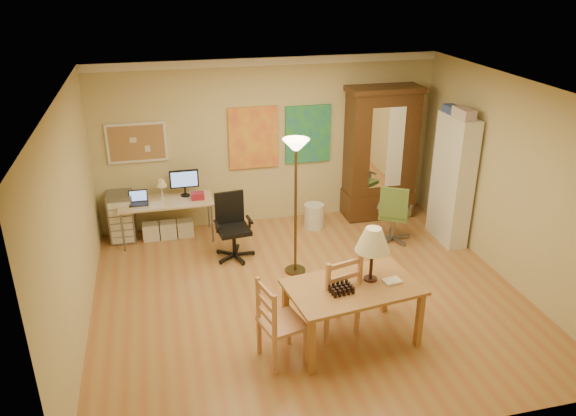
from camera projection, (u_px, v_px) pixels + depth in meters
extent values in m
plane|color=#A9693C|center=(309.00, 296.00, 7.36)|extent=(5.50, 5.50, 0.00)
cube|color=white|center=(268.00, 61.00, 8.49)|extent=(5.50, 0.08, 0.12)
cube|color=#A47B4D|center=(137.00, 143.00, 8.52)|extent=(0.90, 0.04, 0.62)
cube|color=yellow|center=(254.00, 138.00, 8.92)|extent=(0.80, 0.04, 1.00)
cube|color=teal|center=(308.00, 134.00, 9.11)|extent=(0.75, 0.04, 0.95)
cube|color=#986131|center=(353.00, 287.00, 6.22)|extent=(1.56, 1.07, 0.04)
cube|color=#986131|center=(311.00, 347.00, 5.83)|extent=(0.08, 0.08, 0.69)
cube|color=#986131|center=(419.00, 320.00, 6.27)|extent=(0.08, 0.08, 0.69)
cube|color=#986131|center=(286.00, 310.00, 6.46)|extent=(0.08, 0.08, 0.69)
cube|color=#986131|center=(385.00, 287.00, 6.90)|extent=(0.08, 0.08, 0.69)
cylinder|color=black|center=(370.00, 279.00, 6.33)|extent=(0.16, 0.16, 0.02)
cylinder|color=black|center=(371.00, 264.00, 6.26)|extent=(0.04, 0.04, 0.39)
cone|color=beige|center=(373.00, 239.00, 6.13)|extent=(0.39, 0.39, 0.27)
cube|color=silver|center=(392.00, 281.00, 6.27)|extent=(0.21, 0.17, 0.03)
cube|color=black|center=(341.00, 289.00, 6.08)|extent=(0.30, 0.25, 0.08)
cube|color=#B67953|center=(334.00, 294.00, 6.48)|extent=(0.59, 0.57, 0.04)
cube|color=#B67953|center=(339.00, 300.00, 6.83)|extent=(0.05, 0.05, 0.47)
cube|color=#B67953|center=(309.00, 309.00, 6.65)|extent=(0.05, 0.05, 0.47)
cube|color=#B67953|center=(357.00, 317.00, 6.51)|extent=(0.05, 0.05, 0.47)
cube|color=#B67953|center=(327.00, 327.00, 6.33)|extent=(0.05, 0.05, 0.47)
cube|color=#B67953|center=(360.00, 277.00, 6.30)|extent=(0.05, 0.05, 0.55)
cube|color=#B67953|center=(328.00, 286.00, 6.11)|extent=(0.05, 0.05, 0.55)
cube|color=#B67953|center=(344.00, 277.00, 6.18)|extent=(0.41, 0.14, 0.06)
cube|color=#B67953|center=(282.00, 323.00, 6.02)|extent=(0.53, 0.54, 0.04)
cube|color=#B67953|center=(306.00, 346.00, 6.04)|extent=(0.05, 0.05, 0.44)
cube|color=#B67953|center=(289.00, 327.00, 6.35)|extent=(0.05, 0.05, 0.44)
cube|color=#B67953|center=(275.00, 357.00, 5.88)|extent=(0.05, 0.05, 0.44)
cube|color=#B67953|center=(259.00, 337.00, 6.19)|extent=(0.05, 0.05, 0.44)
cube|color=#B67953|center=(275.00, 317.00, 5.68)|extent=(0.05, 0.05, 0.51)
cube|color=#B67953|center=(258.00, 298.00, 5.99)|extent=(0.05, 0.05, 0.51)
cube|color=#B67953|center=(266.00, 303.00, 5.82)|extent=(0.13, 0.39, 0.05)
cylinder|color=#47351C|center=(295.00, 270.00, 7.94)|extent=(0.29, 0.29, 0.03)
cylinder|color=#47351C|center=(296.00, 211.00, 7.57)|extent=(0.04, 0.04, 1.83)
cone|color=#FFE0A5|center=(296.00, 145.00, 7.20)|extent=(0.35, 0.35, 0.15)
cube|color=beige|center=(166.00, 202.00, 8.63)|extent=(1.42, 0.62, 0.03)
cylinder|color=slate|center=(123.00, 232.00, 8.38)|extent=(0.03, 0.03, 0.62)
cylinder|color=slate|center=(212.00, 224.00, 8.66)|extent=(0.03, 0.03, 0.62)
cylinder|color=slate|center=(124.00, 218.00, 8.85)|extent=(0.03, 0.03, 0.62)
cylinder|color=slate|center=(208.00, 210.00, 9.14)|extent=(0.03, 0.03, 0.62)
cube|color=black|center=(139.00, 204.00, 8.49)|extent=(0.28, 0.20, 0.01)
cube|color=black|center=(138.00, 195.00, 8.58)|extent=(0.28, 0.05, 0.18)
cube|color=black|center=(184.00, 179.00, 8.69)|extent=(0.44, 0.04, 0.28)
cone|color=beige|center=(161.00, 183.00, 8.58)|extent=(0.18, 0.18, 0.11)
cube|color=silver|center=(157.00, 205.00, 8.47)|extent=(0.22, 0.28, 0.01)
cube|color=maroon|center=(198.00, 196.00, 8.66)|extent=(0.20, 0.14, 0.11)
cube|color=white|center=(151.00, 232.00, 8.81)|extent=(0.25, 0.21, 0.27)
cube|color=white|center=(168.00, 230.00, 8.87)|extent=(0.25, 0.21, 0.27)
cube|color=silver|center=(185.00, 228.00, 8.92)|extent=(0.25, 0.21, 0.27)
cylinder|color=black|center=(234.00, 243.00, 8.22)|extent=(0.06, 0.06, 0.37)
cube|color=black|center=(234.00, 230.00, 8.14)|extent=(0.49, 0.48, 0.07)
cube|color=black|center=(229.00, 207.00, 8.20)|extent=(0.43, 0.09, 0.49)
cube|color=black|center=(217.00, 224.00, 8.01)|extent=(0.07, 0.28, 0.03)
cube|color=black|center=(249.00, 220.00, 8.16)|extent=(0.07, 0.28, 0.03)
cylinder|color=slate|center=(393.00, 227.00, 8.75)|extent=(0.05, 0.05, 0.37)
cube|color=#42692F|center=(394.00, 214.00, 8.67)|extent=(0.59, 0.58, 0.06)
cube|color=#42692F|center=(394.00, 203.00, 8.38)|extent=(0.38, 0.25, 0.47)
cube|color=slate|center=(410.00, 209.00, 8.56)|extent=(0.17, 0.25, 0.03)
cube|color=slate|center=(379.00, 205.00, 8.68)|extent=(0.17, 0.25, 0.03)
cube|color=slate|center=(122.00, 217.00, 8.72)|extent=(0.38, 0.44, 0.77)
cube|color=silver|center=(121.00, 223.00, 8.51)|extent=(0.33, 0.02, 0.66)
cube|color=#331F0E|center=(380.00, 155.00, 9.32)|extent=(1.12, 0.51, 2.14)
cube|color=#331F0E|center=(377.00, 202.00, 9.66)|extent=(1.16, 0.55, 0.43)
cube|color=white|center=(387.00, 148.00, 9.00)|extent=(0.56, 0.01, 1.33)
cube|color=#331F0E|center=(385.00, 89.00, 8.87)|extent=(1.20, 0.57, 0.08)
cube|color=white|center=(452.00, 180.00, 8.49)|extent=(0.30, 0.79, 1.98)
cube|color=#993333|center=(451.00, 215.00, 8.56)|extent=(0.18, 0.40, 0.24)
cube|color=#334C99|center=(449.00, 135.00, 8.39)|extent=(0.18, 0.28, 0.20)
cylinder|color=silver|center=(314.00, 216.00, 9.18)|extent=(0.32, 0.32, 0.41)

